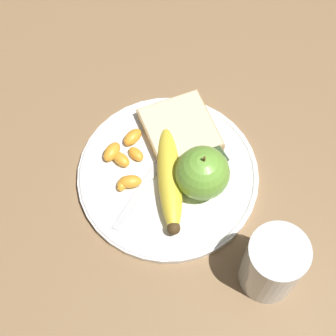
# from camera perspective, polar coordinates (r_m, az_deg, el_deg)

# --- Properties ---
(ground_plane) EXTENTS (3.00, 3.00, 0.00)m
(ground_plane) POSITION_cam_1_polar(r_m,az_deg,el_deg) (0.86, 0.00, -0.95)
(ground_plane) COLOR olive
(plate) EXTENTS (0.27, 0.27, 0.01)m
(plate) POSITION_cam_1_polar(r_m,az_deg,el_deg) (0.85, 0.00, -0.72)
(plate) COLOR white
(plate) RESTS_ON ground_plane
(juice_glass) EXTENTS (0.08, 0.08, 0.11)m
(juice_glass) POSITION_cam_1_polar(r_m,az_deg,el_deg) (0.76, 10.55, -9.67)
(juice_glass) COLOR silver
(juice_glass) RESTS_ON ground_plane
(apple) EXTENTS (0.08, 0.08, 0.09)m
(apple) POSITION_cam_1_polar(r_m,az_deg,el_deg) (0.80, 3.52, -0.51)
(apple) COLOR #72B23D
(apple) RESTS_ON plate
(banana) EXTENTS (0.17, 0.11, 0.04)m
(banana) POSITION_cam_1_polar(r_m,az_deg,el_deg) (0.82, 0.18, -1.19)
(banana) COLOR yellow
(banana) RESTS_ON plate
(bread_slice) EXTENTS (0.12, 0.12, 0.02)m
(bread_slice) POSITION_cam_1_polar(r_m,az_deg,el_deg) (0.87, 1.21, 3.89)
(bread_slice) COLOR tan
(bread_slice) RESTS_ON plate
(fork) EXTENTS (0.11, 0.18, 0.00)m
(fork) POSITION_cam_1_polar(r_m,az_deg,el_deg) (0.85, -1.17, 0.12)
(fork) COLOR silver
(fork) RESTS_ON plate
(jam_packet) EXTENTS (0.04, 0.03, 0.02)m
(jam_packet) POSITION_cam_1_polar(r_m,az_deg,el_deg) (0.85, 4.49, 1.08)
(jam_packet) COLOR white
(jam_packet) RESTS_ON plate
(orange_segment_0) EXTENTS (0.03, 0.04, 0.02)m
(orange_segment_0) POSITION_cam_1_polar(r_m,az_deg,el_deg) (0.87, -3.61, 3.15)
(orange_segment_0) COLOR #F9A32D
(orange_segment_0) RESTS_ON plate
(orange_segment_1) EXTENTS (0.03, 0.04, 0.02)m
(orange_segment_1) POSITION_cam_1_polar(r_m,az_deg,el_deg) (0.83, -3.85, -1.39)
(orange_segment_1) COLOR #F9A32D
(orange_segment_1) RESTS_ON plate
(orange_segment_2) EXTENTS (0.03, 0.02, 0.02)m
(orange_segment_2) POSITION_cam_1_polar(r_m,az_deg,el_deg) (0.85, -3.25, 1.42)
(orange_segment_2) COLOR #F9A32D
(orange_segment_2) RESTS_ON plate
(orange_segment_3) EXTENTS (0.03, 0.03, 0.02)m
(orange_segment_3) POSITION_cam_1_polar(r_m,az_deg,el_deg) (0.85, -4.78, 0.89)
(orange_segment_3) COLOR #F9A32D
(orange_segment_3) RESTS_ON plate
(orange_segment_4) EXTENTS (0.03, 0.03, 0.01)m
(orange_segment_4) POSITION_cam_1_polar(r_m,az_deg,el_deg) (0.83, -4.64, -1.60)
(orange_segment_4) COLOR #F9A32D
(orange_segment_4) RESTS_ON plate
(orange_segment_5) EXTENTS (0.03, 0.04, 0.02)m
(orange_segment_5) POSITION_cam_1_polar(r_m,az_deg,el_deg) (0.86, -5.73, 1.65)
(orange_segment_5) COLOR #F9A32D
(orange_segment_5) RESTS_ON plate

